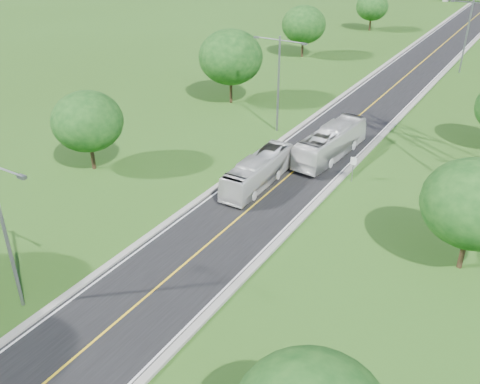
# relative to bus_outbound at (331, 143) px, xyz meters

# --- Properties ---
(ground) EXTENTS (260.00, 260.00, 0.00)m
(ground) POSITION_rel_bus_outbound_xyz_m (-1.56, 18.39, -1.55)
(ground) COLOR #2B4F16
(ground) RESTS_ON ground
(road) EXTENTS (8.00, 150.00, 0.06)m
(road) POSITION_rel_bus_outbound_xyz_m (-1.56, 24.39, -1.52)
(road) COLOR black
(road) RESTS_ON ground
(curb_left) EXTENTS (0.50, 150.00, 0.22)m
(curb_left) POSITION_rel_bus_outbound_xyz_m (-5.81, 24.39, -1.44)
(curb_left) COLOR gray
(curb_left) RESTS_ON ground
(curb_right) EXTENTS (0.50, 150.00, 0.22)m
(curb_right) POSITION_rel_bus_outbound_xyz_m (2.69, 24.39, -1.44)
(curb_right) COLOR gray
(curb_right) RESTS_ON ground
(speed_limit_sign) EXTENTS (0.55, 0.09, 2.40)m
(speed_limit_sign) POSITION_rel_bus_outbound_xyz_m (3.64, -3.63, 0.05)
(speed_limit_sign) COLOR slate
(speed_limit_sign) RESTS_ON ground
(streetlight_near_left) EXTENTS (5.90, 0.25, 10.00)m
(streetlight_near_left) POSITION_rel_bus_outbound_xyz_m (-7.56, -29.61, 4.39)
(streetlight_near_left) COLOR slate
(streetlight_near_left) RESTS_ON ground
(streetlight_mid_left) EXTENTS (5.90, 0.25, 10.00)m
(streetlight_mid_left) POSITION_rel_bus_outbound_xyz_m (-7.56, 3.39, 4.39)
(streetlight_mid_left) COLOR slate
(streetlight_mid_left) RESTS_ON ground
(streetlight_far_right) EXTENTS (5.90, 0.25, 10.00)m
(streetlight_far_right) POSITION_rel_bus_outbound_xyz_m (4.44, 36.39, 4.39)
(streetlight_far_right) COLOR slate
(streetlight_far_right) RESTS_ON ground
(tree_lb) EXTENTS (6.30, 6.30, 7.33)m
(tree_lb) POSITION_rel_bus_outbound_xyz_m (-17.56, -13.61, 3.09)
(tree_lb) COLOR black
(tree_lb) RESTS_ON ground
(tree_lc) EXTENTS (7.56, 7.56, 8.79)m
(tree_lc) POSITION_rel_bus_outbound_xyz_m (-16.56, 8.39, 4.02)
(tree_lc) COLOR black
(tree_lc) RESTS_ON ground
(tree_ld) EXTENTS (6.72, 6.72, 7.82)m
(tree_ld) POSITION_rel_bus_outbound_xyz_m (-18.56, 32.39, 3.40)
(tree_ld) COLOR black
(tree_ld) RESTS_ON ground
(tree_le) EXTENTS (5.88, 5.88, 6.84)m
(tree_le) POSITION_rel_bus_outbound_xyz_m (-16.06, 56.39, 2.78)
(tree_le) COLOR black
(tree_le) RESTS_ON ground
(tree_rb) EXTENTS (6.72, 6.72, 7.82)m
(tree_rb) POSITION_rel_bus_outbound_xyz_m (14.44, -11.61, 3.40)
(tree_rb) COLOR black
(tree_rb) RESTS_ON ground
(bus_outbound) EXTENTS (3.27, 10.87, 2.99)m
(bus_outbound) POSITION_rel_bus_outbound_xyz_m (0.00, 0.00, 0.00)
(bus_outbound) COLOR silver
(bus_outbound) RESTS_ON road
(bus_inbound) EXTENTS (2.38, 9.52, 2.64)m
(bus_inbound) POSITION_rel_bus_outbound_xyz_m (-3.01, -8.59, -0.17)
(bus_inbound) COLOR silver
(bus_inbound) RESTS_ON road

